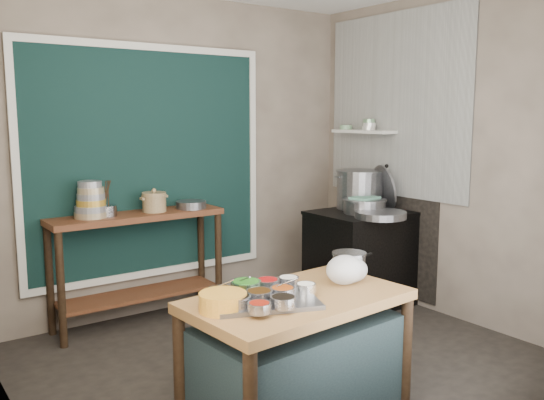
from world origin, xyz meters
TOP-DOWN VIEW (x-y plane):
  - floor at (0.00, 0.00)m, footprint 3.50×3.00m
  - back_wall at (0.00, 1.51)m, footprint 3.50×0.02m
  - left_wall at (-1.76, 0.00)m, footprint 0.02×3.00m
  - right_wall at (1.76, 0.00)m, footprint 0.02×3.00m
  - curtain_panel at (-0.35, 1.47)m, footprint 2.10×0.02m
  - curtain_frame at (-0.35, 1.46)m, footprint 2.22×0.03m
  - tile_panel at (1.74, 0.55)m, footprint 0.02×1.70m
  - soot_patch at (1.74, 0.65)m, footprint 0.01×1.30m
  - wall_shelf at (1.63, 0.85)m, footprint 0.22×0.70m
  - prep_table at (-0.44, -0.75)m, footprint 1.30×0.81m
  - back_counter at (-0.55, 1.28)m, footprint 1.45×0.40m
  - stove_block at (1.35, 0.55)m, footprint 0.90×0.68m
  - stove_top at (1.35, 0.55)m, footprint 0.92×0.69m
  - condiment_tray at (-0.66, -0.74)m, footprint 0.66×0.57m
  - condiment_bowls at (-0.68, -0.73)m, footprint 0.59×0.47m
  - yellow_basin at (-0.91, -0.72)m, footprint 0.30×0.30m
  - saucepan at (0.16, -0.54)m, footprint 0.26×0.26m
  - plastic_bag_a at (-0.07, -0.74)m, footprint 0.24×0.21m
  - plastic_bag_b at (0.00, -0.73)m, footprint 0.21×0.18m
  - bowl_stack at (-0.93, 1.29)m, footprint 0.26×0.26m
  - utensil_cup at (-0.80, 1.27)m, footprint 0.19×0.19m
  - ceramic_crock at (-0.40, 1.27)m, footprint 0.25×0.25m
  - wide_bowl at (-0.06, 1.24)m, footprint 0.32×0.32m
  - stock_pot at (1.44, 0.69)m, footprint 0.58×0.58m
  - pot_lid at (1.56, 0.50)m, footprint 0.26×0.44m
  - steamer at (1.29, 0.47)m, footprint 0.50×0.50m
  - green_cloth at (1.29, 0.47)m, footprint 0.27×0.22m
  - shallow_pan at (1.22, 0.21)m, footprint 0.53×0.53m
  - shelf_bowl_stack at (1.63, 0.79)m, footprint 0.13×0.13m
  - shelf_bowl_green at (1.63, 1.11)m, footprint 0.13×0.13m

SIDE VIEW (x-z plane):
  - floor at x=0.00m, z-range -0.02..0.00m
  - prep_table at x=-0.44m, z-range 0.00..0.75m
  - stove_block at x=1.35m, z-range 0.00..0.85m
  - back_counter at x=-0.55m, z-range 0.00..0.95m
  - soot_patch at x=1.74m, z-range 0.05..1.35m
  - condiment_tray at x=-0.66m, z-range 0.75..0.77m
  - yellow_basin at x=-0.91m, z-range 0.75..0.85m
  - condiment_bowls at x=-0.68m, z-range 0.77..0.84m
  - saucepan at x=0.16m, z-range 0.75..0.88m
  - plastic_bag_b at x=0.00m, z-range 0.75..0.90m
  - plastic_bag_a at x=-0.07m, z-range 0.75..0.93m
  - stove_top at x=1.35m, z-range 0.85..0.88m
  - shallow_pan at x=1.22m, z-range 0.88..0.94m
  - steamer at x=1.29m, z-range 0.88..1.01m
  - wide_bowl at x=-0.06m, z-range 0.95..1.02m
  - utensil_cup at x=-0.80m, z-range 0.95..1.04m
  - green_cloth at x=1.29m, z-range 1.01..1.03m
  - ceramic_crock at x=-0.40m, z-range 0.95..1.09m
  - stock_pot at x=1.44m, z-range 0.88..1.24m
  - bowl_stack at x=-0.93m, z-range 0.93..1.22m
  - pot_lid at x=1.56m, z-range 0.88..1.30m
  - curtain_panel at x=-0.35m, z-range 0.40..2.30m
  - curtain_frame at x=-0.35m, z-range 0.34..2.36m
  - back_wall at x=0.00m, z-range 0.00..2.80m
  - left_wall at x=-1.76m, z-range 0.00..2.80m
  - right_wall at x=1.76m, z-range 0.00..2.80m
  - wall_shelf at x=1.63m, z-range 1.59..1.61m
  - shelf_bowl_green at x=1.63m, z-range 1.61..1.66m
  - shelf_bowl_stack at x=1.63m, z-range 1.61..1.72m
  - tile_panel at x=1.74m, z-range 1.00..2.70m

